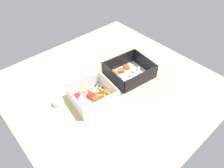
# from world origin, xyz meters

# --- Properties ---
(table_surface) EXTENTS (0.80, 0.80, 0.02)m
(table_surface) POSITION_xyz_m (0.00, 0.00, 0.01)
(table_surface) COLOR tan
(table_surface) RESTS_ON ground
(pasta_container) EXTENTS (0.19, 0.17, 0.07)m
(pasta_container) POSITION_xyz_m (0.09, -0.02, 0.04)
(pasta_container) COLOR white
(pasta_container) RESTS_ON table_surface
(fruit_bowl) EXTENTS (0.17, 0.16, 0.06)m
(fruit_bowl) POSITION_xyz_m (-0.10, -0.02, 0.04)
(fruit_bowl) COLOR white
(fruit_bowl) RESTS_ON table_surface
(paper_cup_liner) EXTENTS (0.04, 0.04, 0.02)m
(paper_cup_liner) POSITION_xyz_m (-0.22, 0.05, 0.03)
(paper_cup_liner) COLOR white
(paper_cup_liner) RESTS_ON table_surface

